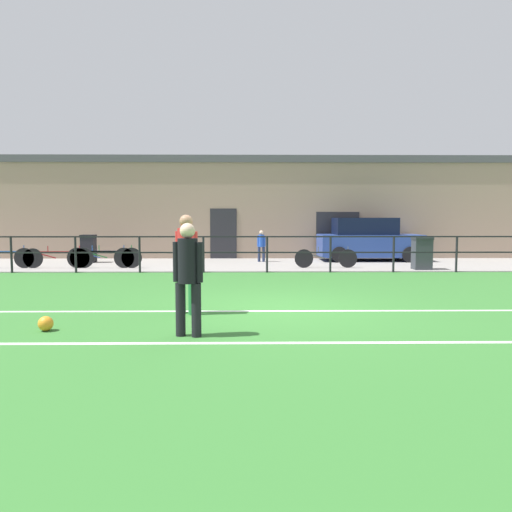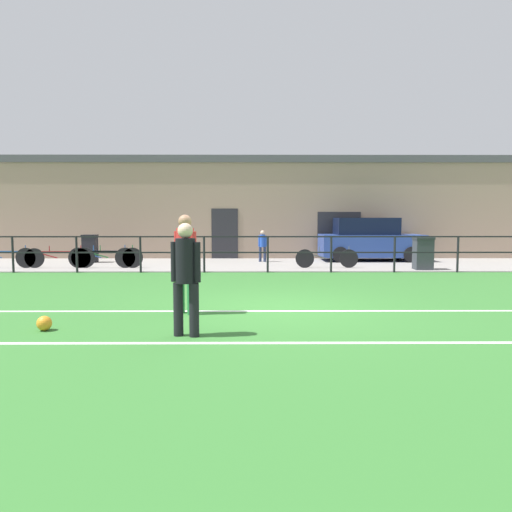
{
  "view_description": "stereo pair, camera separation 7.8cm",
  "coord_description": "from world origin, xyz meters",
  "views": [
    {
      "loc": [
        -0.54,
        -9.01,
        1.73
      ],
      "look_at": [
        -0.39,
        2.83,
        0.78
      ],
      "focal_mm": 33.62,
      "sensor_mm": 36.0,
      "label": 1
    },
    {
      "loc": [
        -0.46,
        -9.01,
        1.73
      ],
      "look_at": [
        -0.39,
        2.83,
        0.78
      ],
      "focal_mm": 33.62,
      "sensor_mm": 36.0,
      "label": 2
    }
  ],
  "objects": [
    {
      "name": "player_goalkeeper",
      "position": [
        -1.44,
        -2.12,
        0.94
      ],
      "size": [
        0.44,
        0.29,
        1.65
      ],
      "rotation": [
        0.0,
        0.0,
        2.9
      ],
      "color": "black",
      "rests_on": "ground"
    },
    {
      "name": "field_line_hash",
      "position": [
        0.0,
        -2.52,
        0.0
      ],
      "size": [
        36.0,
        0.11,
        0.0
      ],
      "primitive_type": "cube",
      "color": "white",
      "rests_on": "ground"
    },
    {
      "name": "field_line_touchline",
      "position": [
        0.0,
        -0.25,
        0.0
      ],
      "size": [
        36.0,
        0.11,
        0.0
      ],
      "primitive_type": "cube",
      "color": "white",
      "rests_on": "ground"
    },
    {
      "name": "soccer_ball_match",
      "position": [
        -3.66,
        -1.76,
        0.11
      ],
      "size": [
        0.23,
        0.23,
        0.23
      ],
      "primitive_type": "sphere",
      "color": "orange",
      "rests_on": "ground"
    },
    {
      "name": "ground",
      "position": [
        0.0,
        0.0,
        -0.02
      ],
      "size": [
        60.0,
        44.0,
        0.04
      ],
      "primitive_type": "cube",
      "color": "#33702D"
    },
    {
      "name": "player_striker",
      "position": [
        -1.67,
        -0.48,
        1.01
      ],
      "size": [
        0.43,
        0.32,
        1.78
      ],
      "rotation": [
        0.0,
        0.0,
        5.7
      ],
      "color": "#237038",
      "rests_on": "ground"
    },
    {
      "name": "clubhouse_facade",
      "position": [
        0.0,
        12.2,
        2.16
      ],
      "size": [
        28.0,
        2.56,
        4.3
      ],
      "color": "gray",
      "rests_on": "ground"
    },
    {
      "name": "trash_bin_0",
      "position": [
        -6.68,
        9.23,
        0.55
      ],
      "size": [
        0.53,
        0.45,
        1.06
      ],
      "color": "black",
      "rests_on": "pavement_strip"
    },
    {
      "name": "bicycle_parked_0",
      "position": [
        -5.6,
        7.2,
        0.38
      ],
      "size": [
        2.27,
        0.04,
        0.78
      ],
      "color": "black",
      "rests_on": "pavement_strip"
    },
    {
      "name": "spectator_child",
      "position": [
        -0.1,
        9.45,
        0.71
      ],
      "size": [
        0.32,
        0.21,
        1.21
      ],
      "rotation": [
        0.0,
        0.0,
        2.89
      ],
      "color": "#232D4C",
      "rests_on": "pavement_strip"
    },
    {
      "name": "pavement_strip",
      "position": [
        0.0,
        8.5,
        0.01
      ],
      "size": [
        48.0,
        5.0,
        0.02
      ],
      "primitive_type": "cube",
      "color": "gray",
      "rests_on": "ground"
    },
    {
      "name": "bicycle_parked_3",
      "position": [
        -8.97,
        7.2,
        0.38
      ],
      "size": [
        2.27,
        0.04,
        0.77
      ],
      "color": "black",
      "rests_on": "pavement_strip"
    },
    {
      "name": "trash_bin_1",
      "position": [
        5.14,
        6.66,
        0.56
      ],
      "size": [
        0.6,
        0.51,
        1.06
      ],
      "color": "#33383D",
      "rests_on": "pavement_strip"
    },
    {
      "name": "perimeter_fence",
      "position": [
        0.0,
        6.0,
        0.75
      ],
      "size": [
        36.07,
        0.07,
        1.15
      ],
      "color": "black",
      "rests_on": "ground"
    },
    {
      "name": "bicycle_parked_4",
      "position": [
        2.05,
        7.2,
        0.35
      ],
      "size": [
        2.13,
        0.04,
        0.73
      ],
      "color": "black",
      "rests_on": "pavement_strip"
    },
    {
      "name": "parked_car_red",
      "position": [
        4.16,
        9.96,
        0.82
      ],
      "size": [
        3.97,
        1.85,
        1.7
      ],
      "color": "#28428E",
      "rests_on": "pavement_strip"
    },
    {
      "name": "bicycle_parked_2",
      "position": [
        -5.36,
        7.2,
        0.38
      ],
      "size": [
        2.31,
        0.04,
        0.78
      ],
      "color": "black",
      "rests_on": "pavement_strip"
    },
    {
      "name": "bicycle_parked_1",
      "position": [
        -7.09,
        7.2,
        0.37
      ],
      "size": [
        2.25,
        0.04,
        0.76
      ],
      "color": "black",
      "rests_on": "pavement_strip"
    }
  ]
}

